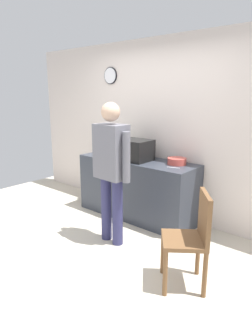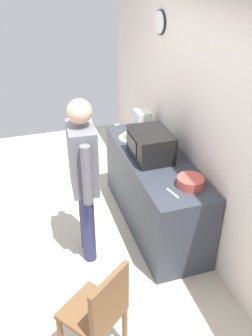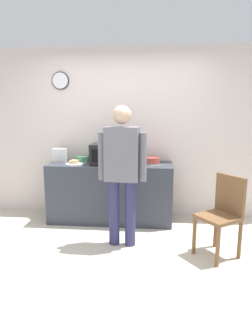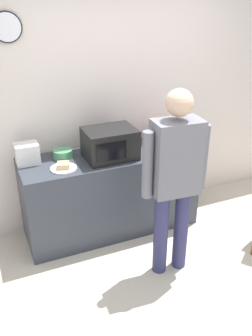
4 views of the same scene
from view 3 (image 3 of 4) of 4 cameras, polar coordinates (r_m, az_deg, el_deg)
ground_plane at (r=3.64m, az=-3.04°, el=-16.55°), size 6.00×6.00×0.00m
back_wall at (r=4.82m, az=-0.41°, el=6.56°), size 5.40×0.13×2.60m
kitchen_counter at (r=4.62m, az=-2.88°, el=-4.52°), size 1.83×0.62×0.88m
microwave at (r=4.45m, az=-3.31°, el=2.62°), size 0.50×0.39×0.30m
sandwich_plate at (r=4.50m, az=-9.71°, el=0.90°), size 0.25×0.25×0.07m
salad_bowl at (r=4.73m, az=-8.18°, el=1.72°), size 0.20×0.20×0.09m
cereal_bowl at (r=4.58m, az=4.76°, el=1.51°), size 0.26×0.26×0.09m
toaster at (r=4.81m, az=-12.16°, el=2.44°), size 0.22×0.18×0.20m
fork_utensil at (r=4.85m, az=-5.90°, el=1.56°), size 0.17×0.02×0.01m
spoon_utensil at (r=4.38m, az=5.64°, el=0.51°), size 0.17×0.06×0.01m
person_standing at (r=3.65m, az=-0.73°, el=0.36°), size 0.59×0.27×1.72m
wooden_chair at (r=3.69m, az=17.67°, el=-7.82°), size 0.56×0.56×0.94m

